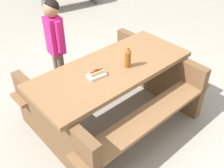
{
  "coord_description": "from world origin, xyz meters",
  "views": [
    {
      "loc": [
        1.2,
        2.02,
        2.31
      ],
      "look_at": [
        0.0,
        0.0,
        0.52
      ],
      "focal_mm": 42.43,
      "sensor_mm": 36.0,
      "label": 1
    }
  ],
  "objects_px": {
    "picnic_table": "(112,90)",
    "child_in_coat": "(55,36)",
    "hotdog_tray": "(96,74)",
    "soda_bottle": "(128,58)"
  },
  "relations": [
    {
      "from": "hotdog_tray",
      "to": "picnic_table",
      "type": "bearing_deg",
      "value": -163.6
    },
    {
      "from": "soda_bottle",
      "to": "child_in_coat",
      "type": "xyz_separation_m",
      "value": [
        0.44,
        -0.96,
        -0.05
      ]
    },
    {
      "from": "picnic_table",
      "to": "child_in_coat",
      "type": "bearing_deg",
      "value": -71.68
    },
    {
      "from": "child_in_coat",
      "to": "picnic_table",
      "type": "bearing_deg",
      "value": 108.32
    },
    {
      "from": "picnic_table",
      "to": "hotdog_tray",
      "type": "bearing_deg",
      "value": 16.4
    },
    {
      "from": "hotdog_tray",
      "to": "child_in_coat",
      "type": "height_order",
      "value": "child_in_coat"
    },
    {
      "from": "soda_bottle",
      "to": "child_in_coat",
      "type": "bearing_deg",
      "value": -65.2
    },
    {
      "from": "picnic_table",
      "to": "soda_bottle",
      "type": "bearing_deg",
      "value": 154.52
    },
    {
      "from": "soda_bottle",
      "to": "hotdog_tray",
      "type": "distance_m",
      "value": 0.38
    },
    {
      "from": "soda_bottle",
      "to": "hotdog_tray",
      "type": "bearing_deg",
      "value": -0.91
    }
  ]
}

